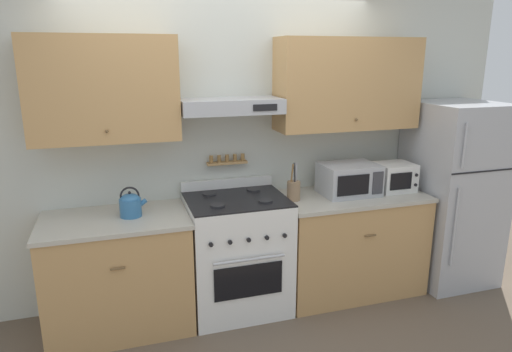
{
  "coord_description": "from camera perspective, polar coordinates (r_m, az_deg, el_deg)",
  "views": [
    {
      "loc": [
        -0.88,
        -2.99,
        2.06
      ],
      "look_at": [
        0.14,
        0.28,
        1.14
      ],
      "focal_mm": 32.0,
      "sensor_mm": 36.0,
      "label": 1
    }
  ],
  "objects": [
    {
      "name": "utensil_crock",
      "position": [
        3.77,
        4.73,
        -1.75
      ],
      "size": [
        0.11,
        0.11,
        0.31
      ],
      "color": "#8E7051",
      "rests_on": "counter_right"
    },
    {
      "name": "ground_plane",
      "position": [
        3.74,
        -0.84,
        -18.5
      ],
      "size": [
        16.0,
        16.0,
        0.0
      ],
      "primitive_type": "plane",
      "color": "brown"
    },
    {
      "name": "tea_kettle",
      "position": [
        3.51,
        -15.41,
        -3.43
      ],
      "size": [
        0.2,
        0.16,
        0.23
      ],
      "color": "teal",
      "rests_on": "counter_left"
    },
    {
      "name": "counter_left",
      "position": [
        3.71,
        -16.76,
        -11.5
      ],
      "size": [
        1.08,
        0.69,
        0.89
      ],
      "color": "tan",
      "rests_on": "ground_plane"
    },
    {
      "name": "wall_back",
      "position": [
        3.79,
        -3.08,
        5.99
      ],
      "size": [
        5.2,
        0.46,
        2.55
      ],
      "color": "silver",
      "rests_on": "ground_plane"
    },
    {
      "name": "stove_range",
      "position": [
        3.79,
        -2.37,
        -9.65
      ],
      "size": [
        0.79,
        0.69,
        1.04
      ],
      "color": "white",
      "rests_on": "ground_plane"
    },
    {
      "name": "microwave",
      "position": [
        3.99,
        11.54,
        -0.38
      ],
      "size": [
        0.48,
        0.36,
        0.26
      ],
      "color": "#ADAFB5",
      "rests_on": "counter_right"
    },
    {
      "name": "counter_right",
      "position": [
        4.17,
        11.51,
        -8.1
      ],
      "size": [
        1.26,
        0.69,
        0.89
      ],
      "color": "tan",
      "rests_on": "ground_plane"
    },
    {
      "name": "toaster_oven",
      "position": [
        4.2,
        16.88,
        -0.11
      ],
      "size": [
        0.32,
        0.29,
        0.24
      ],
      "color": "white",
      "rests_on": "counter_right"
    },
    {
      "name": "refrigerator",
      "position": [
        4.56,
        23.23,
        -1.96
      ],
      "size": [
        0.7,
        0.77,
        1.65
      ],
      "color": "#ADAFB5",
      "rests_on": "ground_plane"
    }
  ]
}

